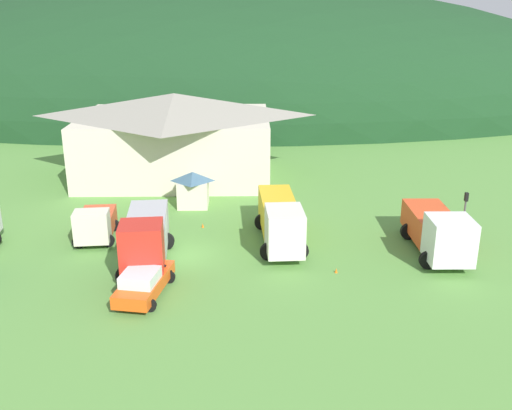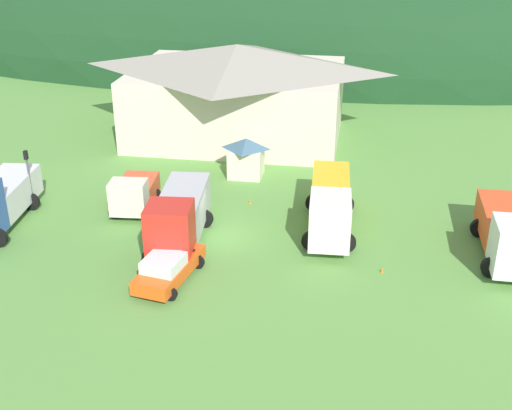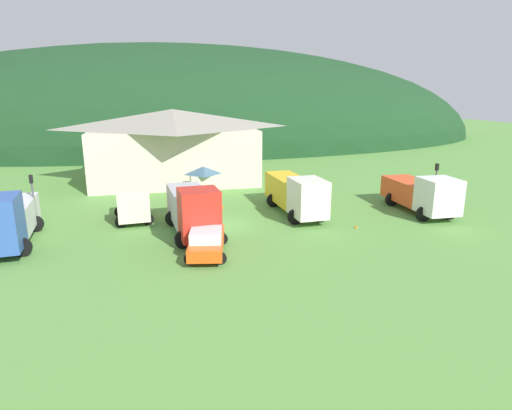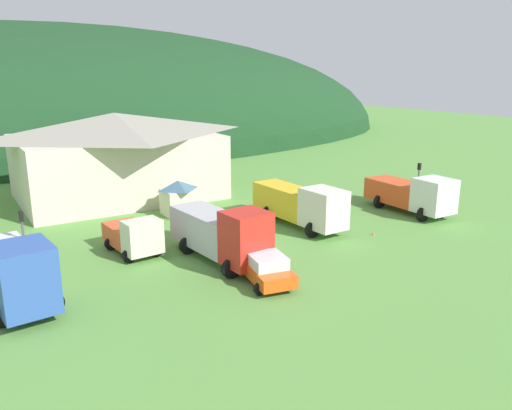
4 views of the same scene
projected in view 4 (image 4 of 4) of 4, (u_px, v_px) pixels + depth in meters
name	position (u px, v px, depth m)	size (l,w,h in m)	color
ground_plane	(241.00, 248.00, 32.90)	(200.00, 200.00, 0.00)	#5B9342
forested_hill_backdrop	(54.00, 142.00, 80.88)	(123.14, 60.00, 35.76)	#193D1E
depot_building	(117.00, 154.00, 45.22)	(17.70, 12.91, 7.48)	beige
play_shed_cream	(178.00, 197.00, 40.17)	(2.49, 2.42, 2.75)	beige
box_truck_blue	(15.00, 271.00, 24.65)	(3.64, 8.26, 3.64)	#3356AD
light_truck_cream	(134.00, 235.00, 31.68)	(2.92, 4.76, 2.45)	beige
crane_truck_red	(222.00, 233.00, 30.28)	(3.57, 8.03, 3.60)	red
heavy_rig_striped	(301.00, 204.00, 37.05)	(3.27, 8.55, 3.23)	silver
heavy_rig_white	(413.00, 193.00, 40.54)	(3.34, 7.58, 3.15)	white
service_pickup_orange	(264.00, 267.00, 27.60)	(2.92, 5.07, 1.66)	#F15417
traffic_light_west	(24.00, 238.00, 27.40)	(0.20, 0.32, 3.91)	#4C4C51
traffic_light_east	(418.00, 180.00, 42.48)	(0.20, 0.32, 3.65)	#4C4C51
traffic_cone_near_pickup	(373.00, 235.00, 35.53)	(0.36, 0.36, 0.57)	orange
traffic_cone_mid_row	(218.00, 227.00, 37.30)	(0.36, 0.36, 0.62)	orange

